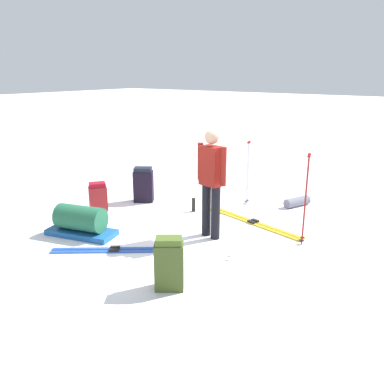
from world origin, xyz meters
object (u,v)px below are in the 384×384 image
at_px(backpack_bright, 98,197).
at_px(gear_sled, 81,222).
at_px(ski_pair_far, 115,250).
at_px(skier_standing, 211,178).
at_px(ski_pair_near, 253,222).
at_px(thermos_bottle, 194,205).
at_px(ski_poles_planted_far, 248,170).
at_px(backpack_small_spare, 169,264).
at_px(backpack_large_dark, 143,185).
at_px(ski_poles_planted_near, 306,195).
at_px(sleeping_mat_rolled, 297,202).

height_order(backpack_bright, gear_sled, backpack_bright).
bearing_deg(backpack_bright, ski_pair_far, 55.26).
xyz_separation_m(skier_standing, backpack_bright, (0.19, -2.40, -0.69)).
distance_m(ski_pair_near, thermos_bottle, 1.20).
bearing_deg(ski_poles_planted_far, backpack_small_spare, 13.20).
distance_m(ski_pair_far, backpack_small_spare, 1.40).
relative_size(backpack_large_dark, backpack_small_spare, 1.06).
bearing_deg(ski_pair_far, ski_pair_near, 153.05).
bearing_deg(ski_poles_planted_far, ski_pair_far, -9.66).
relative_size(skier_standing, thermos_bottle, 6.54).
relative_size(ski_pair_near, backpack_bright, 3.66).
height_order(backpack_bright, ski_poles_planted_near, ski_poles_planted_near).
height_order(skier_standing, backpack_bright, skier_standing).
relative_size(ski_poles_planted_far, thermos_bottle, 4.82).
relative_size(skier_standing, backpack_small_spare, 2.57).
bearing_deg(backpack_small_spare, sleeping_mat_rolled, 179.12).
height_order(ski_pair_near, sleeping_mat_rolled, sleeping_mat_rolled).
height_order(backpack_large_dark, gear_sled, backpack_large_dark).
height_order(ski_pair_far, backpack_large_dark, backpack_large_dark).
xyz_separation_m(ski_pair_near, backpack_small_spare, (2.54, 0.20, 0.31)).
bearing_deg(sleeping_mat_rolled, backpack_small_spare, -0.88).
relative_size(backpack_large_dark, backpack_bright, 1.30).
xyz_separation_m(backpack_large_dark, gear_sled, (1.88, 0.38, -0.12)).
relative_size(ski_pair_far, thermos_bottle, 6.05).
bearing_deg(thermos_bottle, ski_pair_near, 95.59).
height_order(gear_sled, sleeping_mat_rolled, gear_sled).
relative_size(backpack_large_dark, ski_poles_planted_near, 0.51).
xyz_separation_m(skier_standing, backpack_small_spare, (1.62, 0.47, -0.63)).
bearing_deg(ski_pair_near, gear_sled, -43.45).
distance_m(gear_sled, sleeping_mat_rolled, 4.07).
bearing_deg(skier_standing, ski_poles_planted_near, 116.18).
xyz_separation_m(ski_poles_planted_near, gear_sled, (1.78, -2.97, -0.54)).
bearing_deg(ski_pair_near, ski_poles_planted_near, 72.95).
distance_m(ski_pair_far, gear_sled, 0.89).
height_order(ski_pair_near, ski_pair_far, same).
height_order(ski_pair_near, thermos_bottle, thermos_bottle).
height_order(ski_pair_far, sleeping_mat_rolled, sleeping_mat_rolled).
height_order(ski_poles_planted_near, sleeping_mat_rolled, ski_poles_planted_near).
distance_m(backpack_large_dark, sleeping_mat_rolled, 3.03).
distance_m(ski_pair_near, gear_sled, 2.88).
xyz_separation_m(backpack_bright, gear_sled, (0.97, 0.69, -0.04)).
bearing_deg(gear_sled, ski_pair_near, 136.55).
relative_size(skier_standing, gear_sled, 1.43).
xyz_separation_m(backpack_large_dark, ski_poles_planted_near, (0.09, 3.34, 0.42)).
xyz_separation_m(backpack_small_spare, thermos_bottle, (-2.43, -1.39, -0.19)).
height_order(skier_standing, thermos_bottle, skier_standing).
relative_size(sleeping_mat_rolled, thermos_bottle, 2.12).
xyz_separation_m(backpack_large_dark, backpack_small_spare, (2.33, 2.55, -0.02)).
bearing_deg(ski_pair_far, gear_sled, -97.09).
bearing_deg(gear_sled, backpack_bright, -144.51).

